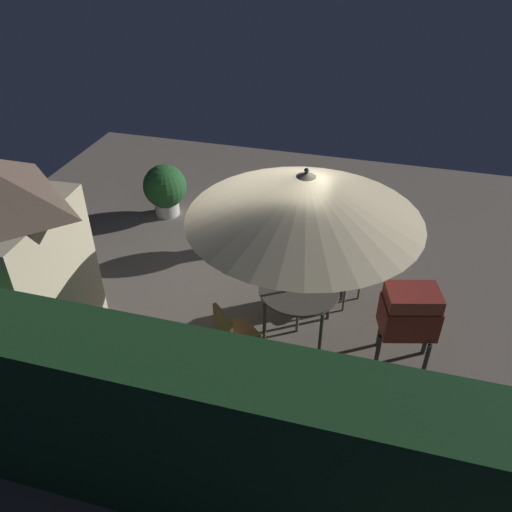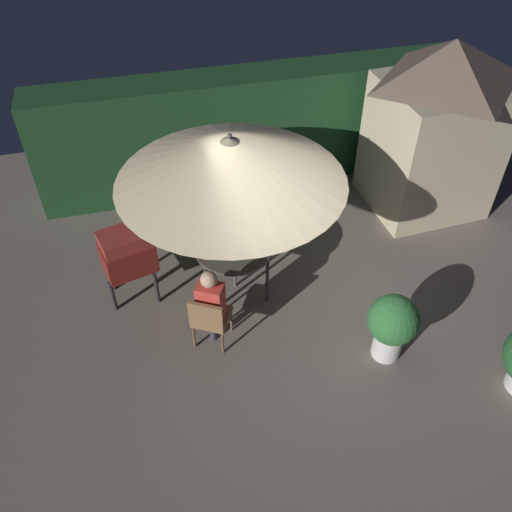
% 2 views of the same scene
% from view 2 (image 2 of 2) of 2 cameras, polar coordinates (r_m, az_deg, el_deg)
% --- Properties ---
extents(ground_plane, '(11.00, 11.00, 0.00)m').
position_cam_2_polar(ground_plane, '(7.94, 5.54, -5.70)').
color(ground_plane, '#6B6056').
extents(hedge_backdrop, '(7.48, 0.79, 2.07)m').
position_cam_2_polar(hedge_backdrop, '(9.92, -0.60, 13.25)').
color(hedge_backdrop, '#193D1E').
rests_on(hedge_backdrop, ground).
extents(garden_shed, '(2.02, 1.87, 2.92)m').
position_cam_2_polar(garden_shed, '(9.52, 18.38, 12.79)').
color(garden_shed, '#C6B793').
rests_on(garden_shed, ground).
extents(patio_table, '(1.12, 1.12, 0.79)m').
position_cam_2_polar(patio_table, '(7.75, -2.34, 0.58)').
color(patio_table, '#47423D').
rests_on(patio_table, ground).
extents(patio_umbrella, '(2.99, 2.99, 2.61)m').
position_cam_2_polar(patio_umbrella, '(6.82, -2.69, 10.06)').
color(patio_umbrella, '#4C4C51').
rests_on(patio_umbrella, ground).
extents(bbq_grill, '(0.80, 0.66, 1.20)m').
position_cam_2_polar(bbq_grill, '(7.73, -13.39, 0.31)').
color(bbq_grill, maroon).
rests_on(bbq_grill, ground).
extents(chair_near_shed, '(0.63, 0.63, 0.90)m').
position_cam_2_polar(chair_near_shed, '(7.15, -4.91, -6.51)').
color(chair_near_shed, olive).
rests_on(chair_near_shed, ground).
extents(chair_far_side, '(0.65, 0.65, 0.90)m').
position_cam_2_polar(chair_far_side, '(8.59, 1.36, 3.78)').
color(chair_far_side, olive).
rests_on(chair_far_side, ground).
extents(potted_plant_by_grill, '(0.67, 0.67, 1.01)m').
position_cam_2_polar(potted_plant_by_grill, '(7.16, 14.18, -6.95)').
color(potted_plant_by_grill, silver).
rests_on(potted_plant_by_grill, ground).
extents(person_in_red, '(0.41, 0.38, 1.26)m').
position_cam_2_polar(person_in_red, '(7.00, -4.81, -4.60)').
color(person_in_red, '#CC3D33').
rests_on(person_in_red, ground).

